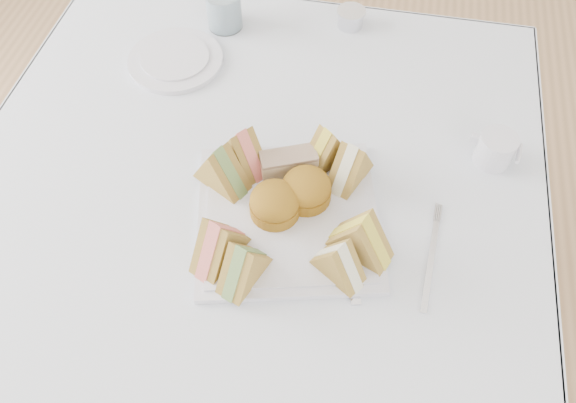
% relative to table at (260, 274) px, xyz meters
% --- Properties ---
extents(floor, '(4.00, 4.00, 0.00)m').
position_rel_table_xyz_m(floor, '(0.00, 0.00, -0.37)').
color(floor, '#9E7751').
rests_on(floor, ground).
extents(table, '(0.90, 0.90, 0.74)m').
position_rel_table_xyz_m(table, '(0.00, 0.00, 0.00)').
color(table, brown).
rests_on(table, floor).
extents(tablecloth, '(1.02, 1.02, 0.01)m').
position_rel_table_xyz_m(tablecloth, '(0.00, 0.00, 0.37)').
color(tablecloth, white).
rests_on(tablecloth, table).
extents(serving_plate, '(0.36, 0.36, 0.01)m').
position_rel_table_xyz_m(serving_plate, '(0.08, -0.08, 0.38)').
color(serving_plate, silver).
rests_on(serving_plate, tablecloth).
extents(sandwich_fl_a, '(0.08, 0.11, 0.09)m').
position_rel_table_xyz_m(sandwich_fl_a, '(-0.01, -0.17, 0.43)').
color(sandwich_fl_a, olive).
rests_on(sandwich_fl_a, serving_plate).
extents(sandwich_fl_b, '(0.08, 0.10, 0.08)m').
position_rel_table_xyz_m(sandwich_fl_b, '(0.04, -0.20, 0.43)').
color(sandwich_fl_b, olive).
rests_on(sandwich_fl_b, serving_plate).
extents(sandwich_fr_a, '(0.11, 0.08, 0.09)m').
position_rel_table_xyz_m(sandwich_fr_a, '(0.20, -0.12, 0.43)').
color(sandwich_fr_a, olive).
rests_on(sandwich_fr_a, serving_plate).
extents(sandwich_fr_b, '(0.10, 0.08, 0.08)m').
position_rel_table_xyz_m(sandwich_fr_b, '(0.18, -0.16, 0.43)').
color(sandwich_fr_b, olive).
rests_on(sandwich_fr_b, serving_plate).
extents(sandwich_bl_a, '(0.11, 0.09, 0.09)m').
position_rel_table_xyz_m(sandwich_bl_a, '(-0.04, -0.03, 0.43)').
color(sandwich_bl_a, olive).
rests_on(sandwich_bl_a, serving_plate).
extents(sandwich_bl_b, '(0.10, 0.10, 0.09)m').
position_rel_table_xyz_m(sandwich_bl_b, '(-0.01, 0.01, 0.43)').
color(sandwich_bl_b, olive).
rests_on(sandwich_bl_b, serving_plate).
extents(sandwich_br_a, '(0.08, 0.11, 0.09)m').
position_rel_table_xyz_m(sandwich_br_a, '(0.17, 0.02, 0.43)').
color(sandwich_br_a, olive).
rests_on(sandwich_br_a, serving_plate).
extents(sandwich_br_b, '(0.09, 0.10, 0.08)m').
position_rel_table_xyz_m(sandwich_br_b, '(0.12, 0.05, 0.43)').
color(sandwich_br_b, olive).
rests_on(sandwich_br_b, serving_plate).
extents(scone_left, '(0.10, 0.10, 0.06)m').
position_rel_table_xyz_m(scone_left, '(0.06, -0.08, 0.42)').
color(scone_left, '#A47220').
rests_on(scone_left, serving_plate).
extents(scone_right, '(0.11, 0.11, 0.06)m').
position_rel_table_xyz_m(scone_right, '(0.10, -0.04, 0.42)').
color(scone_right, '#A47220').
rests_on(scone_right, serving_plate).
extents(pastry_slice, '(0.10, 0.07, 0.05)m').
position_rel_table_xyz_m(pastry_slice, '(0.06, 0.01, 0.41)').
color(pastry_slice, beige).
rests_on(pastry_slice, serving_plate).
extents(side_plate, '(0.23, 0.23, 0.01)m').
position_rel_table_xyz_m(side_plate, '(-0.22, 0.25, 0.38)').
color(side_plate, silver).
rests_on(side_plate, tablecloth).
extents(water_glass, '(0.08, 0.08, 0.11)m').
position_rel_table_xyz_m(water_glass, '(-0.15, 0.39, 0.43)').
color(water_glass, white).
rests_on(water_glass, tablecloth).
extents(tea_strainer, '(0.08, 0.08, 0.03)m').
position_rel_table_xyz_m(tea_strainer, '(0.12, 0.44, 0.39)').
color(tea_strainer, silver).
rests_on(tea_strainer, tablecloth).
extents(knife, '(0.06, 0.20, 0.00)m').
position_rel_table_xyz_m(knife, '(0.19, -0.11, 0.38)').
color(knife, silver).
rests_on(knife, tablecloth).
extents(fork, '(0.02, 0.17, 0.00)m').
position_rel_table_xyz_m(fork, '(0.32, -0.12, 0.38)').
color(fork, silver).
rests_on(fork, tablecloth).
extents(creamer_jug, '(0.08, 0.08, 0.06)m').
position_rel_table_xyz_m(creamer_jug, '(0.41, 0.12, 0.41)').
color(creamer_jug, silver).
rests_on(creamer_jug, tablecloth).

